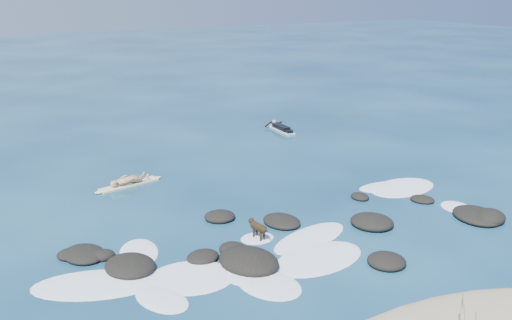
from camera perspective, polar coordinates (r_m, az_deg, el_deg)
ground at (r=19.38m, az=2.14°, el=-6.23°), size 160.00×160.00×0.00m
reef_rocks at (r=17.70m, az=3.48°, el=-8.26°), size 14.35×7.30×0.60m
breaking_foam at (r=17.88m, az=2.43°, el=-8.32°), size 15.95×6.39×0.12m
standing_surfer_rig at (r=23.04m, az=-12.68°, el=-0.98°), size 2.92×1.05×1.68m
paddling_surfer_rig at (r=31.10m, az=2.49°, el=3.22°), size 1.12×2.48×0.43m
dog at (r=17.96m, az=0.17°, el=-6.71°), size 0.37×1.01×0.64m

